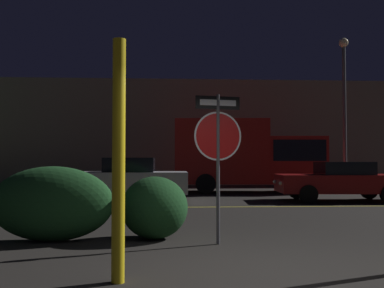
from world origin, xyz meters
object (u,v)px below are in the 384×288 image
Objects in this scene: stop_sign at (218,139)px; hedge_bush_1 at (52,204)px; street_lamp at (344,95)px; hedge_bush_2 at (155,208)px; passing_car_2 at (127,180)px; delivery_truck at (248,154)px; yellow_pole_left at (119,160)px; passing_car_3 at (341,181)px.

hedge_bush_1 is at bearing 160.68° from stop_sign.
stop_sign is 0.36× the size of street_lamp.
passing_car_2 is (-1.16, 6.84, 0.19)m from hedge_bush_2.
passing_car_2 is 10.97m from street_lamp.
stop_sign is 1.70m from hedge_bush_2.
delivery_truck is at bearing 63.65° from hedge_bush_1.
street_lamp reaches higher than hedge_bush_2.
yellow_pole_left reaches higher than hedge_bush_1.
passing_car_2 is (-2.24, 7.37, -1.01)m from stop_sign.
delivery_truck is at bearing 65.49° from stop_sign.
passing_car_3 is at bearing 33.89° from delivery_truck.
delivery_truck reaches higher than yellow_pole_left.
hedge_bush_2 is 0.18× the size of delivery_truck.
street_lamp is at bearing -64.53° from passing_car_2.
hedge_bush_1 is 12.48m from delivery_truck.
street_lamp is at bearing 58.51° from yellow_pole_left.
passing_car_3 reaches higher than hedge_bush_1.
passing_car_3 is 4.97m from delivery_truck.
delivery_truck reaches higher than hedge_bush_1.
delivery_truck is (4.92, 4.17, 0.92)m from passing_car_2.
yellow_pole_left is 1.33× the size of hedge_bush_1.
yellow_pole_left is (-1.40, -2.17, -0.35)m from stop_sign.
street_lamp reaches higher than passing_car_2.
yellow_pole_left reaches higher than stop_sign.
passing_car_3 is (7.34, -0.06, -0.06)m from passing_car_2.
stop_sign is at bearing -8.88° from delivery_truck.
passing_car_3 is (5.10, 7.31, -1.07)m from stop_sign.
stop_sign is 0.38× the size of delivery_truck.
yellow_pole_left is 9.60m from passing_car_2.
stop_sign is at bearing -121.22° from street_lamp.
hedge_bush_1 is 0.48× the size of passing_car_3.
street_lamp is (4.45, 0.22, 2.73)m from delivery_truck.
delivery_truck is at bearing 33.61° from passing_car_3.
hedge_bush_1 is 0.30× the size of street_lamp.
passing_car_2 is at bearing -154.89° from street_lamp.
stop_sign is 1.18× the size of hedge_bush_1.
street_lamp is (8.54, 13.93, 2.98)m from yellow_pole_left.
hedge_bush_2 is 9.17m from passing_car_3.
delivery_truck reaches higher than passing_car_2.
passing_car_2 is 6.52m from delivery_truck.
passing_car_3 is (6.50, 9.48, -0.72)m from yellow_pole_left.
hedge_bush_2 is (0.33, 2.70, -0.85)m from yellow_pole_left.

